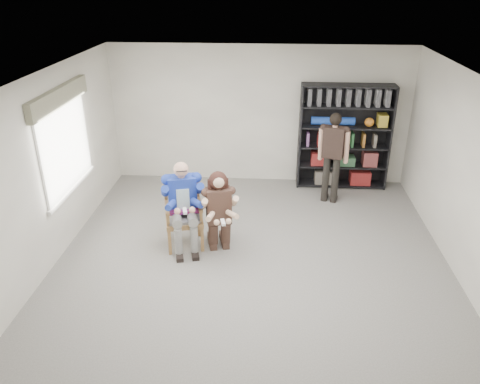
# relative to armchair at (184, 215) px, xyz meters

# --- Properties ---
(room_shell) EXTENTS (6.00, 7.00, 2.80)m
(room_shell) POSITION_rel_armchair_xyz_m (1.10, -0.75, 0.85)
(room_shell) COLOR beige
(room_shell) RESTS_ON ground
(floor) EXTENTS (6.00, 7.00, 0.01)m
(floor) POSITION_rel_armchair_xyz_m (1.10, -0.75, -0.55)
(floor) COLOR slate
(floor) RESTS_ON ground
(window_left) EXTENTS (0.16, 2.00, 1.75)m
(window_left) POSITION_rel_armchair_xyz_m (-1.85, 0.25, 1.08)
(window_left) COLOR white
(window_left) RESTS_ON room_shell
(armchair) EXTENTS (0.78, 0.76, 1.11)m
(armchair) POSITION_rel_armchair_xyz_m (0.00, 0.00, 0.00)
(armchair) COLOR olive
(armchair) RESTS_ON floor
(seated_man) EXTENTS (0.81, 0.99, 1.44)m
(seated_man) POSITION_rel_armchair_xyz_m (0.00, 0.00, 0.17)
(seated_man) COLOR #1C399B
(seated_man) RESTS_ON floor
(kneeling_woman) EXTENTS (0.76, 1.00, 1.32)m
(kneeling_woman) POSITION_rel_armchair_xyz_m (0.58, -0.12, 0.11)
(kneeling_woman) COLOR #3B2B20
(kneeling_woman) RESTS_ON floor
(bookshelf) EXTENTS (1.80, 0.38, 2.10)m
(bookshelf) POSITION_rel_armchair_xyz_m (2.80, 2.53, 0.50)
(bookshelf) COLOR black
(bookshelf) RESTS_ON floor
(standing_man) EXTENTS (0.61, 0.45, 1.75)m
(standing_man) POSITION_rel_armchair_xyz_m (2.50, 1.77, 0.32)
(standing_man) COLOR black
(standing_man) RESTS_ON floor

